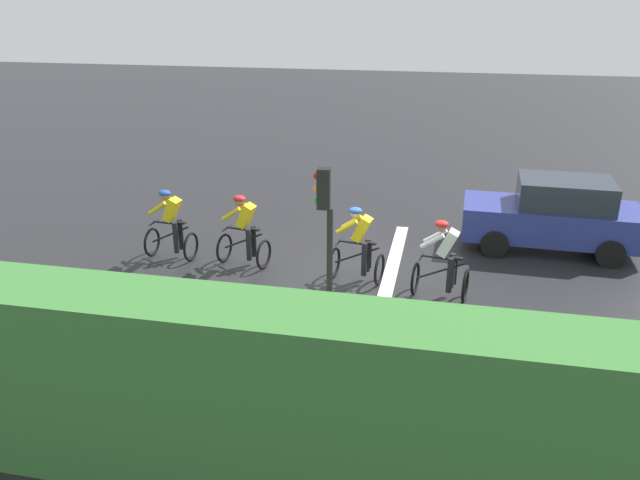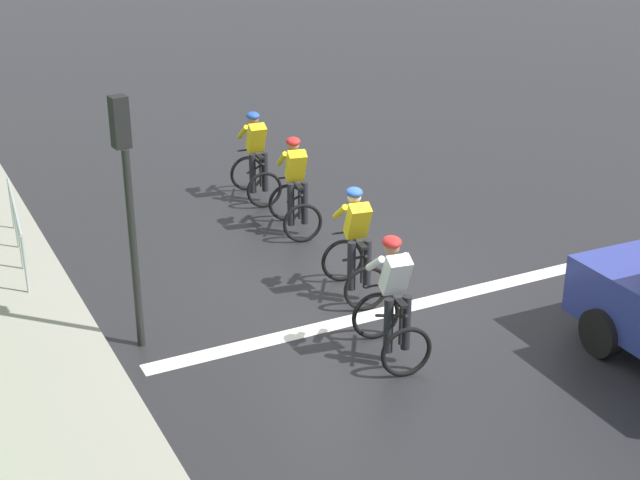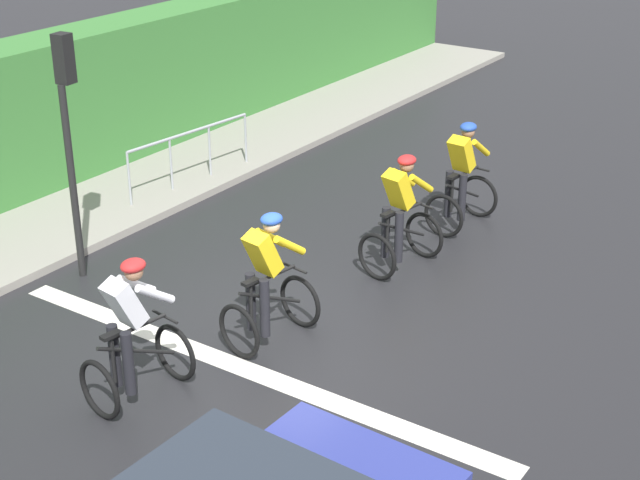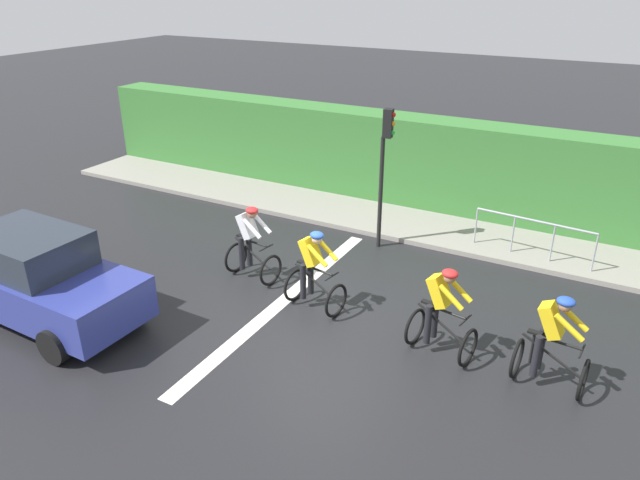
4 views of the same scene
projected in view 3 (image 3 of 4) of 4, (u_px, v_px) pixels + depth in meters
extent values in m
plane|color=black|center=(282.00, 338.00, 11.62)|extent=(80.00, 80.00, 0.00)
cube|color=gray|center=(103.00, 196.00, 15.74)|extent=(2.80, 25.88, 0.12)
cube|color=gray|center=(64.00, 177.00, 16.13)|extent=(0.44, 25.88, 0.43)
cube|color=#387533|center=(45.00, 115.00, 15.86)|extent=(1.10, 25.88, 2.50)
cube|color=silver|center=(241.00, 367.00, 11.02)|extent=(7.00, 0.30, 0.01)
torus|color=black|center=(478.00, 196.00, 14.97)|extent=(0.68, 0.12, 0.68)
torus|color=black|center=(444.00, 216.00, 14.25)|extent=(0.68, 0.12, 0.68)
cylinder|color=black|center=(462.00, 191.00, 14.51)|extent=(0.13, 0.99, 0.51)
cylinder|color=black|center=(452.00, 195.00, 14.28)|extent=(0.04, 0.04, 0.55)
cylinder|color=black|center=(465.00, 173.00, 14.43)|extent=(0.10, 0.72, 0.04)
cube|color=black|center=(453.00, 176.00, 14.16)|extent=(0.12, 0.23, 0.04)
cylinder|color=black|center=(477.00, 168.00, 14.69)|extent=(0.42, 0.07, 0.03)
cube|color=yellow|center=(461.00, 154.00, 14.18)|extent=(0.33, 0.43, 0.57)
sphere|color=#9E7051|center=(468.00, 132.00, 14.16)|extent=(0.20, 0.20, 0.20)
ellipsoid|color=#264CB2|center=(468.00, 127.00, 14.13)|extent=(0.26, 0.30, 0.14)
cylinder|color=black|center=(449.00, 194.00, 14.44)|extent=(0.12, 0.12, 0.74)
cylinder|color=black|center=(462.00, 197.00, 14.30)|extent=(0.12, 0.12, 0.74)
cylinder|color=yellow|center=(462.00, 144.00, 14.45)|extent=(0.13, 0.48, 0.37)
cylinder|color=yellow|center=(481.00, 148.00, 14.27)|extent=(0.13, 0.48, 0.37)
torus|color=black|center=(424.00, 235.00, 13.61)|extent=(0.68, 0.18, 0.68)
torus|color=black|center=(377.00, 257.00, 12.95)|extent=(0.68, 0.18, 0.68)
cylinder|color=black|center=(402.00, 229.00, 13.18)|extent=(0.22, 0.98, 0.51)
cylinder|color=black|center=(387.00, 234.00, 12.97)|extent=(0.04, 0.04, 0.55)
cylinder|color=black|center=(405.00, 210.00, 13.10)|extent=(0.17, 0.71, 0.04)
cube|color=black|center=(388.00, 214.00, 12.85)|extent=(0.14, 0.23, 0.04)
cylinder|color=black|center=(421.00, 205.00, 13.34)|extent=(0.42, 0.11, 0.03)
cube|color=yellow|center=(399.00, 189.00, 12.86)|extent=(0.37, 0.46, 0.57)
sphere|color=#9E7051|center=(407.00, 165.00, 12.83)|extent=(0.20, 0.20, 0.20)
ellipsoid|color=red|center=(407.00, 160.00, 12.80)|extent=(0.29, 0.32, 0.14)
cylinder|color=black|center=(386.00, 232.00, 13.13)|extent=(0.12, 0.12, 0.74)
cylinder|color=black|center=(399.00, 237.00, 12.98)|extent=(0.12, 0.12, 0.74)
cylinder|color=yellow|center=(403.00, 177.00, 13.12)|extent=(0.18, 0.49, 0.37)
cylinder|color=yellow|center=(421.00, 183.00, 12.92)|extent=(0.18, 0.49, 0.37)
torus|color=black|center=(300.00, 301.00, 11.78)|extent=(0.68, 0.17, 0.68)
torus|color=black|center=(239.00, 331.00, 11.10)|extent=(0.68, 0.17, 0.68)
cylinder|color=black|center=(270.00, 297.00, 11.33)|extent=(0.20, 0.98, 0.51)
cylinder|color=black|center=(251.00, 304.00, 11.12)|extent=(0.04, 0.04, 0.55)
cylinder|color=black|center=(273.00, 275.00, 11.25)|extent=(0.16, 0.71, 0.04)
cube|color=black|center=(251.00, 282.00, 11.00)|extent=(0.13, 0.23, 0.04)
cylinder|color=black|center=(294.00, 268.00, 11.50)|extent=(0.42, 0.10, 0.03)
cube|color=yellow|center=(263.00, 253.00, 11.01)|extent=(0.36, 0.45, 0.57)
sphere|color=beige|center=(272.00, 225.00, 10.98)|extent=(0.20, 0.20, 0.20)
ellipsoid|color=#264CB2|center=(272.00, 219.00, 10.96)|extent=(0.28, 0.32, 0.14)
cylinder|color=black|center=(251.00, 301.00, 11.28)|extent=(0.12, 0.12, 0.74)
cylinder|color=black|center=(265.00, 308.00, 11.13)|extent=(0.12, 0.12, 0.74)
cylinder|color=yellow|center=(271.00, 238.00, 11.28)|extent=(0.17, 0.49, 0.37)
cylinder|color=yellow|center=(290.00, 245.00, 11.08)|extent=(0.17, 0.49, 0.37)
torus|color=black|center=(175.00, 352.00, 10.67)|extent=(0.68, 0.16, 0.68)
torus|color=black|center=(100.00, 390.00, 9.98)|extent=(0.68, 0.16, 0.68)
cylinder|color=black|center=(137.00, 351.00, 10.22)|extent=(0.19, 0.98, 0.51)
cylinder|color=black|center=(113.00, 360.00, 10.01)|extent=(0.04, 0.04, 0.55)
cylinder|color=black|center=(139.00, 327.00, 10.14)|extent=(0.15, 0.71, 0.04)
cube|color=black|center=(111.00, 335.00, 9.88)|extent=(0.13, 0.23, 0.04)
cylinder|color=black|center=(165.00, 317.00, 10.39)|extent=(0.42, 0.09, 0.03)
cube|color=white|center=(124.00, 303.00, 9.90)|extent=(0.36, 0.45, 0.57)
sphere|color=#9E7051|center=(134.00, 272.00, 9.87)|extent=(0.20, 0.20, 0.20)
ellipsoid|color=red|center=(133.00, 266.00, 9.84)|extent=(0.28, 0.31, 0.14)
cylinder|color=black|center=(115.00, 355.00, 10.17)|extent=(0.12, 0.12, 0.74)
cylinder|color=black|center=(128.00, 364.00, 10.02)|extent=(0.12, 0.12, 0.74)
cylinder|color=white|center=(136.00, 285.00, 10.17)|extent=(0.16, 0.49, 0.37)
cylinder|color=white|center=(155.00, 294.00, 9.97)|extent=(0.16, 0.49, 0.37)
cube|color=#EAEACC|center=(330.00, 445.00, 8.36)|extent=(0.28, 0.09, 0.16)
cylinder|color=black|center=(73.00, 184.00, 12.64)|extent=(0.10, 0.10, 2.70)
cube|color=black|center=(64.00, 59.00, 12.03)|extent=(0.22, 0.22, 0.64)
sphere|color=red|center=(68.00, 41.00, 12.04)|extent=(0.11, 0.11, 0.11)
sphere|color=orange|center=(70.00, 57.00, 12.12)|extent=(0.11, 0.11, 0.11)
sphere|color=green|center=(71.00, 72.00, 12.21)|extent=(0.11, 0.11, 0.11)
cylinder|color=#999EA3|center=(189.00, 132.00, 15.80)|extent=(0.31, 2.65, 0.05)
cylinder|color=#999EA3|center=(129.00, 182.00, 15.08)|extent=(0.04, 0.04, 1.00)
cylinder|color=#999EA3|center=(171.00, 168.00, 15.70)|extent=(0.04, 0.04, 1.00)
cylinder|color=#999EA3|center=(210.00, 154.00, 16.32)|extent=(0.04, 0.04, 1.00)
cylinder|color=#999EA3|center=(246.00, 141.00, 16.94)|extent=(0.04, 0.04, 1.00)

